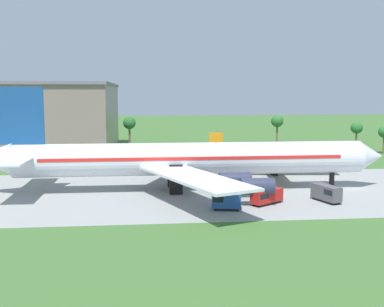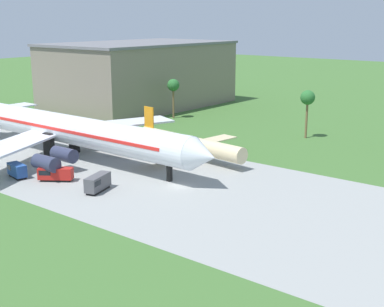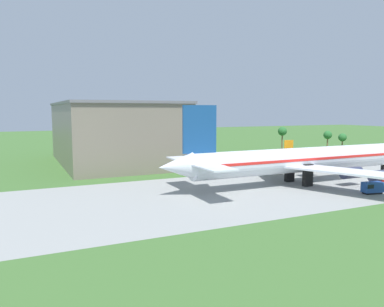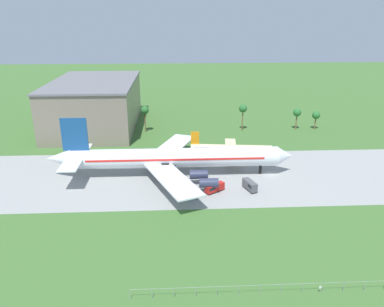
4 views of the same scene
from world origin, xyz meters
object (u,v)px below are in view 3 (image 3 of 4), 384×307
Objects in this scene: jet_airliner at (305,160)px; baggage_tug at (372,188)px; regional_aircraft at (324,159)px; fuel_truck at (383,183)px; terminal_building at (113,133)px.

baggage_tug is (5.03, -16.01, -4.61)m from jet_airliner.
baggage_tug is (-16.40, -31.10, -1.74)m from regional_aircraft.
baggage_tug is at bearing -117.80° from regional_aircraft.
terminal_building is (-47.25, 72.05, 9.31)m from fuel_truck.
jet_airliner is 12.57× the size of fuel_truck.
jet_airliner is at bearing -144.85° from regional_aircraft.
baggage_tug reaches higher than fuel_truck.
baggage_tug is at bearing -62.01° from terminal_building.
terminal_building reaches higher than baggage_tug.
jet_airliner reaches higher than regional_aircraft.
fuel_truck is (-9.04, -28.10, -1.82)m from regional_aircraft.
regional_aircraft is at bearing 35.15° from jet_airliner.
fuel_truck is (12.40, -13.01, -4.69)m from jet_airliner.
terminal_building reaches higher than jet_airliner.
jet_airliner is 17.41m from baggage_tug.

